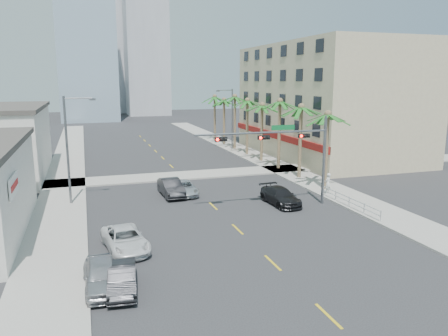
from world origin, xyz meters
The scene contains 27 objects.
ground centered at (0.00, 0.00, 0.00)m, with size 260.00×260.00×0.00m, color #262628.
sidewalk_right centered at (12.00, 20.00, 0.07)m, with size 4.00×120.00×0.15m, color gray.
sidewalk_left centered at (-12.00, 20.00, 0.07)m, with size 4.00×120.00×0.15m, color gray.
sidewalk_cross centered at (0.00, 22.00, 0.07)m, with size 80.00×4.00×0.15m, color gray.
building_right centered at (21.99, 30.00, 7.50)m, with size 15.25×28.00×15.00m.
tower_far_left centered at (-8.00, 95.00, 24.00)m, with size 14.00×14.00×48.00m, color #99B2C6.
tower_far_right centered at (9.00, 110.00, 30.00)m, with size 12.00×12.00×60.00m, color #ADADB2.
tower_far_center centered at (-3.00, 125.00, 21.00)m, with size 16.00×16.00×42.00m, color #ADADB2.
traffic_signal_mast centered at (5.78, 7.95, 5.06)m, with size 11.12×0.54×7.20m.
palm_tree_0 centered at (11.60, 12.00, 7.08)m, with size 4.80×4.80×7.80m.
palm_tree_1 centered at (11.60, 17.20, 7.43)m, with size 4.80×4.80×8.16m.
palm_tree_2 centered at (11.60, 22.40, 7.78)m, with size 4.80×4.80×8.52m.
palm_tree_3 centered at (11.60, 27.60, 7.08)m, with size 4.80×4.80×7.80m.
palm_tree_4 centered at (11.60, 32.80, 7.43)m, with size 4.80×4.80×8.16m.
palm_tree_5 centered at (11.60, 38.00, 7.78)m, with size 4.80×4.80×8.52m.
palm_tree_6 centered at (11.60, 43.20, 7.08)m, with size 4.80×4.80×7.80m.
palm_tree_7 centered at (11.60, 48.40, 7.43)m, with size 4.80×4.80×8.16m.
streetlight_left centered at (-11.00, 14.00, 5.06)m, with size 2.55×0.25×9.00m.
streetlight_right centered at (11.00, 38.00, 5.06)m, with size 2.55×0.25×9.00m.
guardrail centered at (10.30, 6.00, 0.67)m, with size 0.08×8.08×1.00m.
car_parked_near centered at (-9.40, -2.32, 0.73)m, with size 1.73×4.30×1.47m, color #B3B2B7.
car_parked_mid centered at (-8.44, -2.82, 0.64)m, with size 1.35×3.88×1.28m, color black.
car_parked_far centered at (-7.80, 2.51, 0.68)m, with size 2.26×4.91×1.36m, color white.
car_lane_left centered at (-2.68, 14.31, 0.77)m, with size 1.63×4.68×1.54m, color black.
car_lane_center centered at (-1.50, 14.36, 0.63)m, with size 2.09×4.54×1.26m, color silver.
car_lane_right centered at (5.50, 8.81, 0.70)m, with size 1.96×4.83×1.40m, color black.
pedestrian centered at (10.81, 10.17, 1.10)m, with size 0.69×0.46×1.90m, color silver.
Camera 1 is at (-9.76, -23.33, 10.21)m, focal length 35.00 mm.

